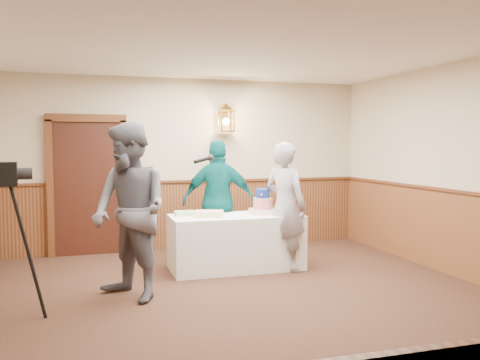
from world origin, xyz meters
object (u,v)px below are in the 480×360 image
at_px(display_table, 236,242).
at_px(sheet_cake_green, 185,213).
at_px(assistant_p, 219,201).
at_px(baker, 285,206).
at_px(tiered_cake, 263,204).
at_px(interviewer, 130,212).
at_px(sheet_cake_yellow, 209,214).

bearing_deg(display_table, sheet_cake_green, 166.46).
distance_m(display_table, assistant_p, 0.73).
bearing_deg(baker, tiered_cake, 9.03).
xyz_separation_m(interviewer, baker, (2.14, 0.75, -0.11)).
bearing_deg(assistant_p, sheet_cake_green, 44.99).
height_order(display_table, assistant_p, assistant_p).
xyz_separation_m(tiered_cake, sheet_cake_green, (-1.08, 0.15, -0.11)).
height_order(interviewer, assistant_p, interviewer).
relative_size(tiered_cake, sheet_cake_green, 1.41).
distance_m(tiered_cake, sheet_cake_green, 1.10).
bearing_deg(baker, sheet_cake_green, 40.39).
bearing_deg(interviewer, tiered_cake, 86.07).
xyz_separation_m(display_table, tiered_cake, (0.40, 0.01, 0.51)).
bearing_deg(sheet_cake_green, assistant_p, 30.37).
bearing_deg(assistant_p, baker, 149.07).
height_order(display_table, baker, baker).
relative_size(display_table, sheet_cake_yellow, 4.73).
bearing_deg(sheet_cake_yellow, tiered_cake, 3.82).
bearing_deg(interviewer, baker, 77.31).
bearing_deg(interviewer, display_table, 91.69).
distance_m(display_table, tiered_cake, 0.65).
distance_m(sheet_cake_green, interviewer, 1.45).
xyz_separation_m(sheet_cake_yellow, sheet_cake_green, (-0.29, 0.21, -0.01)).
height_order(sheet_cake_green, interviewer, interviewer).
height_order(sheet_cake_green, assistant_p, assistant_p).
height_order(sheet_cake_yellow, assistant_p, assistant_p).
relative_size(display_table, sheet_cake_green, 6.78).
relative_size(tiered_cake, assistant_p, 0.21).
bearing_deg(interviewer, assistant_p, 105.09).
height_order(tiered_cake, sheet_cake_green, tiered_cake).
distance_m(sheet_cake_green, assistant_p, 0.67).
bearing_deg(sheet_cake_yellow, sheet_cake_green, 144.67).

